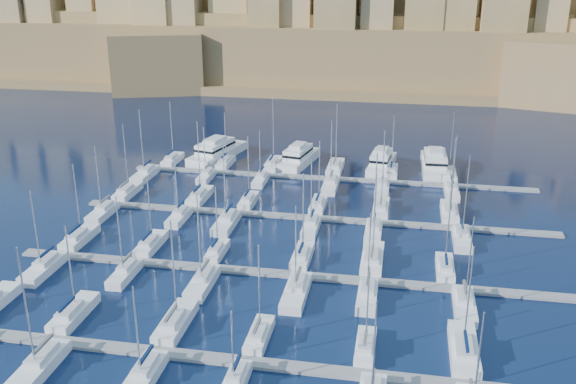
% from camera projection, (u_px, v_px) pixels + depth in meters
% --- Properties ---
extents(ground, '(600.00, 600.00, 0.00)m').
position_uv_depth(ground, '(303.00, 242.00, 104.01)').
color(ground, black).
rests_on(ground, ground).
extents(pontoon_near, '(84.00, 2.00, 0.40)m').
position_uv_depth(pontoon_near, '(256.00, 363.00, 72.52)').
color(pontoon_near, slate).
rests_on(pontoon_near, ground).
extents(pontoon_mid_near, '(84.00, 2.00, 0.40)m').
position_uv_depth(pontoon_mid_near, '(290.00, 275.00, 92.85)').
color(pontoon_mid_near, slate).
rests_on(pontoon_mid_near, ground).
extents(pontoon_mid_far, '(84.00, 2.00, 0.40)m').
position_uv_depth(pontoon_mid_far, '(312.00, 218.00, 113.18)').
color(pontoon_mid_far, slate).
rests_on(pontoon_mid_far, ground).
extents(pontoon_far, '(84.00, 2.00, 0.40)m').
position_uv_depth(pontoon_far, '(328.00, 178.00, 133.51)').
color(pontoon_far, slate).
rests_on(pontoon_far, ground).
extents(sailboat_1, '(2.79, 9.30, 12.86)m').
position_uv_depth(sailboat_1, '(74.00, 313.00, 81.72)').
color(sailboat_1, white).
rests_on(sailboat_1, ground).
extents(sailboat_2, '(2.92, 9.74, 14.51)m').
position_uv_depth(sailboat_2, '(175.00, 322.00, 79.61)').
color(sailboat_2, white).
rests_on(sailboat_2, ground).
extents(sailboat_3, '(2.34, 7.81, 12.70)m').
position_uv_depth(sailboat_3, '(259.00, 335.00, 76.90)').
color(sailboat_3, white).
rests_on(sailboat_3, ground).
extents(sailboat_4, '(2.24, 7.46, 11.20)m').
position_uv_depth(sailboat_4, '(365.00, 347.00, 74.59)').
color(sailboat_4, white).
rests_on(sailboat_4, ground).
extents(sailboat_5, '(3.16, 10.52, 13.83)m').
position_uv_depth(sailboat_5, '(464.00, 350.00, 74.06)').
color(sailboat_5, white).
rests_on(sailboat_5, ground).
extents(sailboat_7, '(2.88, 9.60, 15.85)m').
position_uv_depth(sailboat_7, '(39.00, 366.00, 71.04)').
color(sailboat_7, white).
rests_on(sailboat_7, ground).
extents(sailboat_8, '(2.66, 8.86, 12.31)m').
position_uv_depth(sailboat_8, '(143.00, 377.00, 69.33)').
color(sailboat_8, white).
rests_on(sailboat_8, ground).
extents(sailboat_9, '(2.21, 7.36, 10.06)m').
position_uv_depth(sailboat_9, '(235.00, 383.00, 68.32)').
color(sailboat_9, white).
rests_on(sailboat_9, ground).
extents(sailboat_12, '(2.78, 9.25, 13.38)m').
position_uv_depth(sailboat_12, '(80.00, 238.00, 103.81)').
color(sailboat_12, white).
rests_on(sailboat_12, ground).
extents(sailboat_13, '(2.64, 8.79, 12.07)m').
position_uv_depth(sailboat_13, '(151.00, 244.00, 101.53)').
color(sailboat_13, white).
rests_on(sailboat_13, ground).
extents(sailboat_14, '(2.22, 7.41, 11.45)m').
position_uv_depth(sailboat_14, '(217.00, 251.00, 99.02)').
color(sailboat_14, white).
rests_on(sailboat_14, ground).
extents(sailboat_15, '(2.63, 8.76, 14.09)m').
position_uv_depth(sailboat_15, '(302.00, 256.00, 97.38)').
color(sailboat_15, white).
rests_on(sailboat_15, ground).
extents(sailboat_16, '(3.14, 10.45, 14.66)m').
position_uv_depth(sailboat_16, '(372.00, 259.00, 96.36)').
color(sailboat_16, white).
rests_on(sailboat_16, ground).
extents(sailboat_17, '(2.52, 8.39, 13.72)m').
position_uv_depth(sailboat_17, '(445.00, 268.00, 93.63)').
color(sailboat_17, white).
rests_on(sailboat_17, ground).
extents(sailboat_18, '(2.80, 9.32, 13.28)m').
position_uv_depth(sailboat_18, '(44.00, 268.00, 93.59)').
color(sailboat_18, white).
rests_on(sailboat_18, ground).
extents(sailboat_19, '(2.40, 8.00, 12.98)m').
position_uv_depth(sailboat_19, '(125.00, 273.00, 92.09)').
color(sailboat_19, white).
rests_on(sailboat_19, ground).
extents(sailboat_20, '(2.75, 9.18, 14.47)m').
position_uv_depth(sailboat_20, '(203.00, 282.00, 89.55)').
color(sailboat_20, white).
rests_on(sailboat_20, ground).
extents(sailboat_21, '(3.00, 9.99, 13.79)m').
position_uv_depth(sailboat_21, '(296.00, 292.00, 86.92)').
color(sailboat_21, white).
rests_on(sailboat_21, ground).
extents(sailboat_22, '(2.58, 8.59, 13.23)m').
position_uv_depth(sailboat_22, '(367.00, 296.00, 85.94)').
color(sailboat_22, white).
rests_on(sailboat_22, ground).
extents(sailboat_23, '(2.72, 9.06, 13.71)m').
position_uv_depth(sailboat_23, '(464.00, 305.00, 83.58)').
color(sailboat_23, white).
rests_on(sailboat_23, ground).
extents(sailboat_24, '(2.70, 9.01, 14.35)m').
position_uv_depth(sailboat_24, '(127.00, 192.00, 124.26)').
color(sailboat_24, white).
rests_on(sailboat_24, ground).
extents(sailboat_25, '(2.83, 9.42, 15.49)m').
position_uv_depth(sailboat_25, '(200.00, 196.00, 121.97)').
color(sailboat_25, white).
rests_on(sailboat_25, ground).
extents(sailboat_26, '(2.41, 8.03, 13.25)m').
position_uv_depth(sailboat_26, '(248.00, 201.00, 119.71)').
color(sailboat_26, white).
rests_on(sailboat_26, ground).
extents(sailboat_27, '(2.57, 8.58, 13.00)m').
position_uv_depth(sailboat_27, '(318.00, 205.00, 117.73)').
color(sailboat_27, white).
rests_on(sailboat_27, ground).
extents(sailboat_28, '(2.74, 9.13, 15.36)m').
position_uv_depth(sailboat_28, '(381.00, 208.00, 116.04)').
color(sailboat_28, white).
rests_on(sailboat_28, ground).
extents(sailboat_29, '(2.91, 9.71, 14.53)m').
position_uv_depth(sailboat_29, '(449.00, 212.00, 114.25)').
color(sailboat_29, white).
rests_on(sailboat_29, ground).
extents(sailboat_30, '(2.66, 8.88, 13.43)m').
position_uv_depth(sailboat_30, '(103.00, 212.00, 114.35)').
color(sailboat_30, white).
rests_on(sailboat_30, ground).
extents(sailboat_31, '(2.44, 8.15, 12.50)m').
position_uv_depth(sailboat_31, '(179.00, 217.00, 112.29)').
color(sailboat_31, white).
rests_on(sailboat_31, ground).
extents(sailboat_32, '(2.98, 9.93, 15.58)m').
position_uv_depth(sailboat_32, '(227.00, 222.00, 109.96)').
color(sailboat_32, white).
rests_on(sailboat_32, ground).
extents(sailboat_33, '(2.48, 8.27, 13.28)m').
position_uv_depth(sailboat_33, '(311.00, 226.00, 108.26)').
color(sailboat_33, white).
rests_on(sailboat_33, ground).
extents(sailboat_34, '(2.70, 9.00, 14.80)m').
position_uv_depth(sailboat_34, '(373.00, 232.00, 106.15)').
color(sailboat_34, white).
rests_on(sailboat_34, ground).
extents(sailboat_35, '(2.76, 9.19, 15.26)m').
position_uv_depth(sailboat_35, '(462.00, 238.00, 103.65)').
color(sailboat_35, white).
rests_on(sailboat_35, ground).
extents(sailboat_36, '(2.59, 8.62, 14.10)m').
position_uv_depth(sailboat_36, '(172.00, 160.00, 144.21)').
color(sailboat_36, white).
rests_on(sailboat_36, ground).
extents(sailboat_37, '(2.53, 8.43, 12.26)m').
position_uv_depth(sailboat_37, '(225.00, 163.00, 142.03)').
color(sailboat_37, white).
rests_on(sailboat_37, ground).
extents(sailboat_38, '(2.93, 9.75, 15.93)m').
position_uv_depth(sailboat_38, '(273.00, 164.00, 140.81)').
color(sailboat_38, white).
rests_on(sailboat_38, ground).
extents(sailboat_39, '(3.09, 10.29, 14.88)m').
position_uv_depth(sailboat_39, '(335.00, 167.00, 138.73)').
color(sailboat_39, white).
rests_on(sailboat_39, ground).
extents(sailboat_40, '(2.59, 8.64, 13.23)m').
position_uv_depth(sailboat_40, '(391.00, 172.00, 135.95)').
color(sailboat_40, white).
rests_on(sailboat_40, ground).
extents(sailboat_41, '(2.73, 9.10, 14.27)m').
position_uv_depth(sailboat_41, '(449.00, 175.00, 134.12)').
color(sailboat_41, white).
rests_on(sailboat_41, ground).
extents(sailboat_42, '(2.93, 9.75, 14.99)m').
position_uv_depth(sailboat_42, '(145.00, 174.00, 134.41)').
color(sailboat_42, white).
rests_on(sailboat_42, ground).
extents(sailboat_43, '(2.26, 7.54, 11.62)m').
position_uv_depth(sailboat_43, '(206.00, 176.00, 133.23)').
color(sailboat_43, white).
rests_on(sailboat_43, ground).
extents(sailboat_44, '(2.30, 7.66, 11.50)m').
position_uv_depth(sailboat_44, '(261.00, 180.00, 131.21)').
color(sailboat_44, white).
rests_on(sailboat_44, ground).
extents(sailboat_45, '(2.80, 9.33, 14.37)m').
position_uv_depth(sailboat_45, '(331.00, 185.00, 127.98)').
color(sailboat_45, white).
rests_on(sailboat_45, ground).
extents(sailboat_46, '(2.68, 8.94, 11.92)m').
position_uv_depth(sailboat_46, '(382.00, 188.00, 126.44)').
color(sailboat_46, white).
rests_on(sailboat_46, ground).
extents(sailboat_47, '(2.63, 8.77, 12.47)m').
position_uv_depth(sailboat_47, '(452.00, 192.00, 124.24)').
color(sailboat_47, white).
rests_on(sailboat_47, ground).
extents(motor_yacht_a, '(9.95, 19.47, 5.25)m').
position_uv_depth(motor_yacht_a, '(217.00, 151.00, 147.25)').
color(motor_yacht_a, white).
rests_on(motor_yacht_a, ground).
extents(motor_yacht_b, '(7.57, 16.25, 5.25)m').
position_uv_depth(motor_yacht_b, '(299.00, 157.00, 142.62)').
color(motor_yacht_b, white).
rests_on(motor_yacht_b, ground).
extents(motor_yacht_c, '(6.11, 15.32, 5.25)m').
position_uv_depth(motor_yacht_c, '(381.00, 162.00, 139.19)').
color(motor_yacht_c, white).
rests_on(motor_yacht_c, ground).
extents(motor_yacht_d, '(5.68, 17.66, 5.25)m').
position_uv_depth(motor_yacht_d, '(435.00, 163.00, 138.43)').
color(motor_yacht_d, white).
rests_on(motor_yacht_d, ground).
extents(fortified_city, '(460.00, 108.95, 59.52)m').
position_uv_depth(fortified_city, '(368.00, 39.00, 242.47)').
color(fortified_city, brown).
rests_on(fortified_city, ground).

